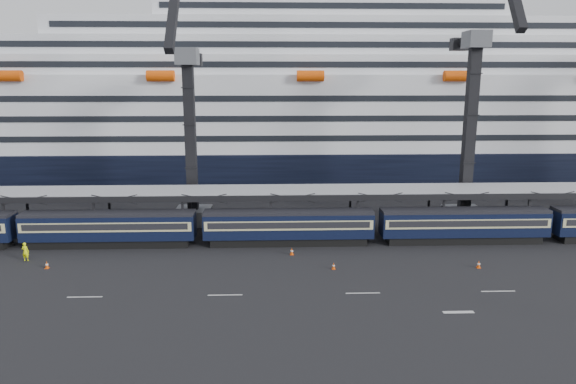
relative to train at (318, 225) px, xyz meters
name	(u,v)px	position (x,y,z in m)	size (l,w,h in m)	color
ground	(376,276)	(4.65, -10.00, -2.20)	(260.00, 260.00, 0.00)	black
lane_markings	(483,297)	(12.80, -15.23, -2.19)	(111.00, 4.27, 0.02)	beige
train	(318,225)	(0.00, 0.00, 0.00)	(133.05, 3.00, 4.05)	black
canopy	(354,191)	(4.65, 4.00, 3.05)	(130.00, 6.25, 5.53)	gray
cruise_ship	(320,114)	(3.57, 35.99, 10.14)	(214.09, 28.84, 34.00)	black
crane_dark_near	(190,132)	(-15.35, 8.59, 9.73)	(4.50, 17.75, 35.08)	#494B51
crane_dark_mid	(472,120)	(19.65, 7.59, 11.16)	(4.50, 18.24, 39.64)	#494B51
worker	(25,252)	(-30.59, -4.58, -1.22)	(0.71, 0.47, 1.95)	#EFFF0D
traffic_cone_b	(47,265)	(-27.50, -6.92, -1.82)	(0.39, 0.39, 0.77)	#E54A07
traffic_cone_c	(292,251)	(-3.14, -3.68, -1.81)	(0.40, 0.40, 0.79)	#E54A07
traffic_cone_d	(334,266)	(0.80, -8.09, -1.86)	(0.35, 0.35, 0.70)	#E54A07
traffic_cone_e	(479,264)	(15.21, -8.23, -1.82)	(0.39, 0.39, 0.78)	#E54A07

